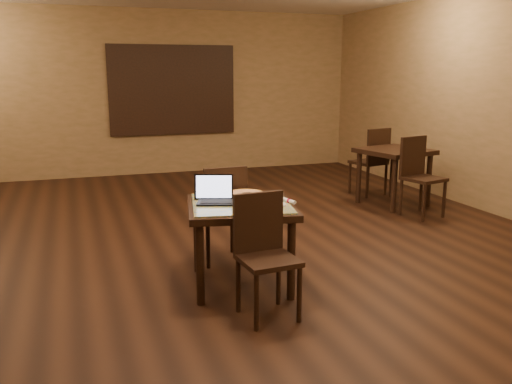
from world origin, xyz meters
name	(u,v)px	position (x,y,z in m)	size (l,w,h in m)	color
ground	(217,257)	(0.00, 0.00, 0.00)	(10.00, 10.00, 0.00)	black
wall_back	(145,93)	(0.00, 5.00, 1.50)	(8.00, 0.02, 3.00)	#9A744E
mural	(173,90)	(0.50, 4.96, 1.55)	(2.34, 0.05, 1.64)	#245A86
tiled_table	(241,214)	(0.01, -0.79, 0.66)	(1.08, 1.08, 0.76)	black
chair_main_near	(264,248)	(0.01, -1.41, 0.55)	(0.45, 0.45, 0.97)	black
chair_main_far	(223,209)	(0.02, -0.18, 0.56)	(0.44, 0.44, 0.99)	black
laptop	(216,195)	(-0.19, -0.69, 0.82)	(0.40, 0.37, 0.24)	black
plate	(271,205)	(0.23, -0.97, 0.77)	(0.25, 0.25, 0.01)	white
pizza_slice	(272,203)	(0.23, -0.97, 0.79)	(0.17, 0.17, 0.02)	beige
pizza_pan	(245,196)	(0.13, -0.55, 0.77)	(0.39, 0.39, 0.01)	silver
pizza_whole	(245,194)	(0.13, -0.55, 0.78)	(0.36, 0.36, 0.03)	beige
spatula	(248,193)	(0.15, -0.57, 0.79)	(0.09, 0.22, 0.01)	silver
napkin_roll	(289,201)	(0.41, -0.93, 0.78)	(0.08, 0.16, 0.04)	white
other_table_a	(394,159)	(3.00, 1.39, 0.67)	(1.04, 1.04, 0.81)	black
other_table_a_chair_near	(419,172)	(2.98, 0.78, 0.59)	(0.55, 0.55, 1.05)	black
other_table_a_chair_far	(373,158)	(3.02, 2.00, 0.59)	(0.55, 0.55, 1.05)	black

